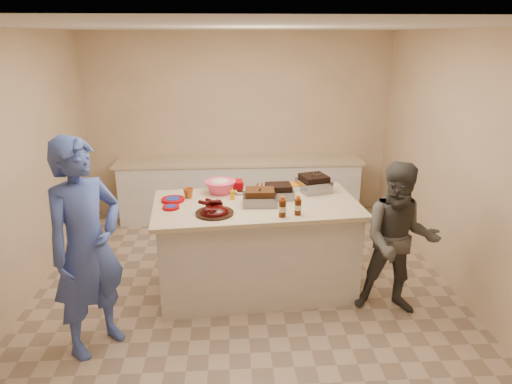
{
  "coord_description": "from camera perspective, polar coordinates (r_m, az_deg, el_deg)",
  "views": [
    {
      "loc": [
        -0.15,
        -4.31,
        2.62
      ],
      "look_at": [
        0.12,
        0.14,
        1.09
      ],
      "focal_mm": 32.0,
      "sensor_mm": 36.0,
      "label": 1
    }
  ],
  "objects": [
    {
      "name": "brisket_tray",
      "position": [
        4.85,
        2.81,
        -0.72
      ],
      "size": [
        0.32,
        0.27,
        0.09
      ],
      "primitive_type": "cube",
      "rotation": [
        0.0,
        0.0,
        0.05
      ],
      "color": "black",
      "rests_on": "island"
    },
    {
      "name": "bbq_bottle_b",
      "position": [
        4.41,
        5.23,
        -2.84
      ],
      "size": [
        0.07,
        0.07,
        0.19
      ],
      "primitive_type": "cylinder",
      "rotation": [
        0.0,
        0.0,
        0.09
      ],
      "color": "#411A07",
      "rests_on": "island"
    },
    {
      "name": "back_counter",
      "position": [
        6.86,
        -2.01,
        0.46
      ],
      "size": [
        3.6,
        0.64,
        0.9
      ],
      "primitive_type": null,
      "color": "silver",
      "rests_on": "ground"
    },
    {
      "name": "mustard_bottle",
      "position": [
        4.8,
        -2.94,
        -0.94
      ],
      "size": [
        0.05,
        0.05,
        0.13
      ],
      "primitive_type": "cylinder",
      "rotation": [
        0.0,
        0.0,
        0.09
      ],
      "color": "#EBA300",
      "rests_on": "island"
    },
    {
      "name": "plate_stack_small",
      "position": [
        4.62,
        -10.58,
        -2.03
      ],
      "size": [
        0.18,
        0.18,
        0.02
      ],
      "primitive_type": "cylinder",
      "rotation": [
        0.0,
        0.0,
        0.09
      ],
      "color": "#920108",
      "rests_on": "island"
    },
    {
      "name": "room",
      "position": [
        5.04,
        -1.28,
        -12.4
      ],
      "size": [
        4.5,
        5.0,
        2.7
      ],
      "primitive_type": null,
      "color": "beige",
      "rests_on": "ground"
    },
    {
      "name": "roasting_pan",
      "position": [
        5.09,
        7.19,
        0.13
      ],
      "size": [
        0.39,
        0.39,
        0.13
      ],
      "primitive_type": "cube",
      "rotation": [
        0.0,
        0.0,
        0.28
      ],
      "color": "gray",
      "rests_on": "island"
    },
    {
      "name": "bbq_bottle_a",
      "position": [
        4.35,
        3.31,
        -3.1
      ],
      "size": [
        0.07,
        0.07,
        0.2
      ],
      "primitive_type": "cylinder",
      "rotation": [
        0.0,
        0.0,
        0.09
      ],
      "color": "#411A07",
      "rests_on": "island"
    },
    {
      "name": "sauce_bowl",
      "position": [
        4.96,
        -2.0,
        -0.25
      ],
      "size": [
        0.12,
        0.05,
        0.12
      ],
      "primitive_type": "imported",
      "rotation": [
        0.0,
        0.0,
        0.09
      ],
      "color": "silver",
      "rests_on": "island"
    },
    {
      "name": "rib_platter",
      "position": [
        4.43,
        -5.2,
        -2.75
      ],
      "size": [
        0.4,
        0.4,
        0.15
      ],
      "primitive_type": null,
      "rotation": [
        0.0,
        0.0,
        -0.07
      ],
      "color": "#3B0303",
      "rests_on": "island"
    },
    {
      "name": "mac_cheese_dish",
      "position": [
        5.13,
        5.42,
        0.33
      ],
      "size": [
        0.27,
        0.2,
        0.07
      ],
      "primitive_type": "cube",
      "rotation": [
        0.0,
        0.0,
        -0.0
      ],
      "color": "orange",
      "rests_on": "island"
    },
    {
      "name": "basket_stack",
      "position": [
        5.07,
        -2.92,
        0.18
      ],
      "size": [
        0.24,
        0.19,
        0.11
      ],
      "primitive_type": "cube",
      "rotation": [
        0.0,
        0.0,
        0.12
      ],
      "color": "#920108",
      "rests_on": "island"
    },
    {
      "name": "plastic_cup",
      "position": [
        4.89,
        -8.42,
        -0.73
      ],
      "size": [
        0.12,
        0.11,
        0.11
      ],
      "primitive_type": "imported",
      "rotation": [
        0.0,
        0.0,
        0.09
      ],
      "color": "#A04914",
      "rests_on": "island"
    },
    {
      "name": "plate_stack_large",
      "position": [
        4.83,
        -10.33,
        -1.12
      ],
      "size": [
        0.26,
        0.26,
        0.03
      ],
      "primitive_type": "cylinder",
      "rotation": [
        0.0,
        0.0,
        0.09
      ],
      "color": "#920108",
      "rests_on": "island"
    },
    {
      "name": "island",
      "position": [
        5.13,
        0.03,
        -11.82
      ],
      "size": [
        2.19,
        1.28,
        0.99
      ],
      "primitive_type": null,
      "rotation": [
        0.0,
        0.0,
        0.09
      ],
      "color": "silver",
      "rests_on": "ground"
    },
    {
      "name": "guest_gray",
      "position": [
        4.97,
        16.56,
        -13.83
      ],
      "size": [
        1.08,
        1.66,
        0.58
      ],
      "primitive_type": "imported",
      "rotation": [
        0.0,
        0.0,
        -0.23
      ],
      "color": "#52504A",
      "rests_on": "ground"
    },
    {
      "name": "pulled_pork_tray",
      "position": [
        4.65,
        0.47,
        -1.56
      ],
      "size": [
        0.35,
        0.27,
        0.1
      ],
      "primitive_type": "cube",
      "rotation": [
        0.0,
        0.0,
        -0.04
      ],
      "color": "#47230F",
      "rests_on": "island"
    },
    {
      "name": "guest_blue",
      "position": [
        4.54,
        -18.94,
        -17.53
      ],
      "size": [
        1.91,
        1.74,
        0.46
      ],
      "primitive_type": "imported",
      "rotation": [
        0.0,
        0.0,
        0.88
      ],
      "color": "#425AB4",
      "rests_on": "ground"
    },
    {
      "name": "coleslaw_bowl",
      "position": [
        5.01,
        -4.45,
        -0.11
      ],
      "size": [
        0.37,
        0.37,
        0.23
      ],
      "primitive_type": null,
      "rotation": [
        0.0,
        0.0,
        0.09
      ],
      "color": "#E83D6C",
      "rests_on": "island"
    },
    {
      "name": "sausage_plate",
      "position": [
        4.98,
        1.2,
        -0.17
      ],
      "size": [
        0.38,
        0.38,
        0.05
      ],
      "primitive_type": "cylinder",
      "rotation": [
        0.0,
        0.0,
        -0.24
      ],
      "color": "silver",
      "rests_on": "island"
    }
  ]
}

